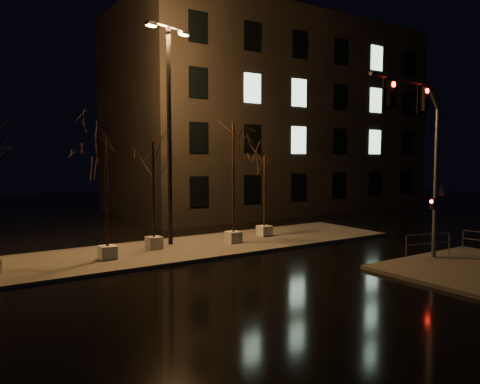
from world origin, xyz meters
TOP-DOWN VIEW (x-y plane):
  - ground at (0.00, 0.00)m, footprint 90.00×90.00m
  - median at (0.00, 6.00)m, footprint 22.00×5.00m
  - sidewalk_corner at (7.50, -3.50)m, footprint 7.00×5.00m
  - building at (14.00, 18.00)m, footprint 25.00×12.00m
  - tree_1 at (-3.83, 5.55)m, footprint 1.80×1.80m
  - tree_2 at (-1.36, 6.51)m, footprint 1.80×1.80m
  - tree_3 at (2.47, 5.75)m, footprint 1.80×1.80m
  - tree_4 at (4.88, 6.43)m, footprint 1.80×1.80m
  - traffic_signal_mast at (6.56, -1.84)m, footprint 5.78×0.84m
  - streetlight_main at (-0.25, 7.10)m, footprint 2.53×1.05m
  - guard_rail_a at (7.55, -1.50)m, footprint 2.21×0.60m

SIDE VIEW (x-z plane):
  - ground at x=0.00m, z-range 0.00..0.00m
  - median at x=0.00m, z-range 0.00..0.15m
  - sidewalk_corner at x=7.50m, z-range 0.00..0.15m
  - guard_rail_a at x=7.55m, z-range 0.30..1.28m
  - tree_4 at x=4.88m, z-range 1.29..5.67m
  - tree_2 at x=-1.36m, z-range 1.44..6.44m
  - tree_1 at x=-3.83m, z-range 1.50..6.71m
  - tree_3 at x=2.47m, z-range 1.72..7.78m
  - traffic_signal_mast at x=6.56m, z-range 1.26..8.36m
  - streetlight_main at x=-0.25m, z-range 0.94..11.25m
  - building at x=14.00m, z-range 0.00..15.00m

